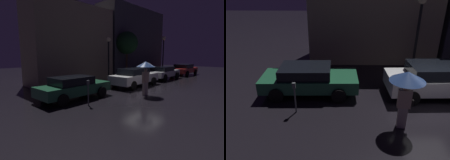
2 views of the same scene
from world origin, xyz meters
TOP-DOWN VIEW (x-y plane):
  - ground_plane at (0.00, 0.00)m, footprint 60.00×60.00m
  - building_facade_left at (-1.86, 6.50)m, footprint 7.66×3.00m
  - parked_car_green at (-5.21, 1.39)m, footprint 4.33×1.99m
  - parked_car_white at (0.57, 1.27)m, footprint 4.69×2.03m
  - pedestrian_with_umbrella at (-1.60, -1.14)m, footprint 1.17×1.17m
  - parking_meter at (-5.52, -0.28)m, footprint 0.12×0.10m
  - street_lamp_near at (0.21, 3.87)m, footprint 0.42×0.42m

SIDE VIEW (x-z plane):
  - ground_plane at x=0.00m, z-range 0.00..0.00m
  - parked_car_green at x=-5.21m, z-range 0.05..1.36m
  - parked_car_white at x=0.57m, z-range 0.04..1.51m
  - parking_meter at x=-5.52m, z-range 0.15..1.44m
  - pedestrian_with_umbrella at x=-1.60m, z-range 0.67..2.80m
  - street_lamp_near at x=0.21m, z-range 0.81..4.90m
  - building_facade_left at x=-1.86m, z-range 0.00..6.80m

